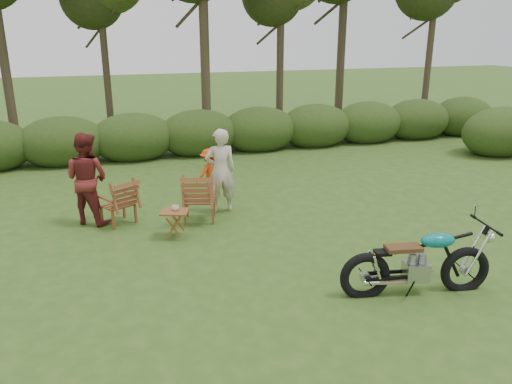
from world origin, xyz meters
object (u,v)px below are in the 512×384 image
object	(u,v)px
lawn_chair_right	(200,220)
child	(210,196)
motorcycle	(413,292)
adult_b	(92,222)
lawn_chair_left	(120,223)
adult_a	(221,211)
cup	(175,208)
side_table	(175,224)

from	to	relation	value
lawn_chair_right	child	size ratio (longest dim) A/B	0.90
motorcycle	adult_b	distance (m)	6.37
motorcycle	lawn_chair_left	xyz separation A→B (m)	(-3.99, 4.24, 0.00)
motorcycle	lawn_chair_right	distance (m)	4.58
adult_b	child	size ratio (longest dim) A/B	1.62
lawn_chair_right	adult_a	distance (m)	0.67
motorcycle	lawn_chair_left	size ratio (longest dim) A/B	2.31
cup	adult_b	distance (m)	2.09
lawn_chair_left	adult_a	distance (m)	2.14
motorcycle	lawn_chair_right	world-z (taller)	motorcycle
lawn_chair_right	cup	size ratio (longest dim) A/B	7.92
adult_a	lawn_chair_left	bearing A→B (deg)	2.94
lawn_chair_left	motorcycle	bearing A→B (deg)	105.07
lawn_chair_left	adult_a	world-z (taller)	adult_a
motorcycle	adult_b	size ratio (longest dim) A/B	1.17
lawn_chair_left	child	size ratio (longest dim) A/B	0.82
adult_b	child	world-z (taller)	adult_b
adult_a	child	bearing A→B (deg)	-88.65
lawn_chair_left	cup	size ratio (longest dim) A/B	7.23
motorcycle	lawn_chair_right	size ratio (longest dim) A/B	2.11
adult_b	child	bearing A→B (deg)	-125.18
lawn_chair_right	child	xyz separation A→B (m)	(0.55, 1.47, 0.00)
lawn_chair_right	cup	bearing A→B (deg)	66.62
side_table	cup	bearing A→B (deg)	39.47
child	lawn_chair_right	bearing A→B (deg)	44.22
lawn_chair_left	child	distance (m)	2.42
lawn_chair_left	adult_a	xyz separation A→B (m)	(2.14, 0.05, 0.00)
lawn_chair_right	adult_a	xyz separation A→B (m)	(0.55, 0.38, 0.00)
side_table	adult_b	size ratio (longest dim) A/B	0.29
adult_a	adult_b	size ratio (longest dim) A/B	0.98
lawn_chair_right	adult_b	distance (m)	2.20
lawn_chair_left	child	bearing A→B (deg)	179.78
child	adult_b	bearing A→B (deg)	-6.84
cup	lawn_chair_left	bearing A→B (deg)	133.31
side_table	adult_a	world-z (taller)	adult_a
cup	adult_a	distance (m)	1.69
side_table	adult_a	size ratio (longest dim) A/B	0.29
lawn_chair_left	adult_b	bearing A→B (deg)	-53.58
side_table	cup	size ratio (longest dim) A/B	4.10
lawn_chair_right	side_table	world-z (taller)	side_table
adult_b	lawn_chair_right	bearing A→B (deg)	-158.82
lawn_chair_right	lawn_chair_left	xyz separation A→B (m)	(-1.59, 0.33, 0.00)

